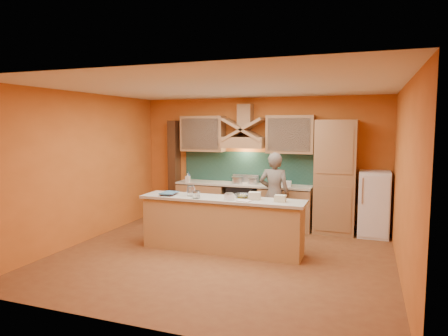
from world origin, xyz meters
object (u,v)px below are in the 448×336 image
(mixing_bowl, at_px, (242,196))
(fridge, at_px, (374,204))
(stove, at_px, (243,205))
(person, at_px, (274,194))
(kitchen_scale, at_px, (229,197))

(mixing_bowl, bearing_deg, fridge, 39.00)
(stove, distance_m, person, 1.10)
(person, xyz_separation_m, kitchen_scale, (-0.44, -1.45, 0.16))
(person, bearing_deg, fridge, -162.32)
(stove, height_order, kitchen_scale, kitchen_scale)
(fridge, height_order, mixing_bowl, fridge)
(kitchen_scale, height_order, mixing_bowl, kitchen_scale)
(fridge, bearing_deg, stove, 180.00)
(stove, bearing_deg, fridge, 0.00)
(fridge, relative_size, kitchen_scale, 10.49)
(stove, relative_size, person, 0.54)
(fridge, bearing_deg, mixing_bowl, -141.00)
(stove, distance_m, kitchen_scale, 2.17)
(mixing_bowl, bearing_deg, stove, 106.88)
(person, relative_size, kitchen_scale, 13.46)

